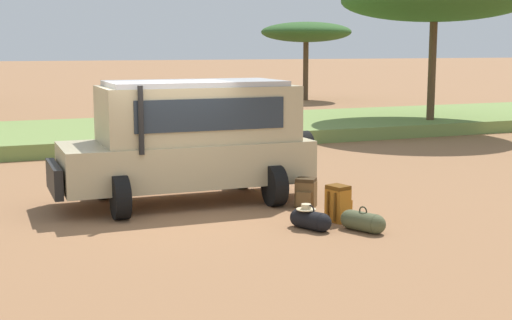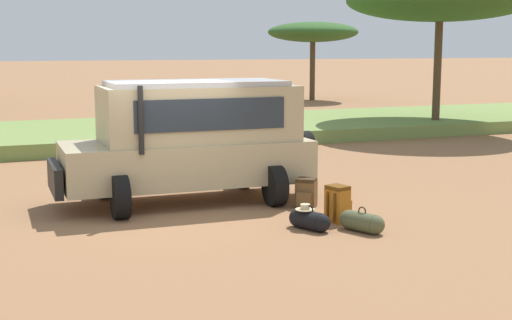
{
  "view_description": "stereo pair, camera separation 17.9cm",
  "coord_description": "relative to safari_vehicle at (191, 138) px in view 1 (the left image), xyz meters",
  "views": [
    {
      "loc": [
        -3.68,
        -12.63,
        3.09
      ],
      "look_at": [
        1.47,
        -0.47,
        1.0
      ],
      "focal_mm": 50.0,
      "sensor_mm": 36.0,
      "label": 1
    },
    {
      "loc": [
        -3.52,
        -12.7,
        3.09
      ],
      "look_at": [
        1.47,
        -0.47,
        1.0
      ],
      "focal_mm": 50.0,
      "sensor_mm": 36.0,
      "label": 2
    }
  ],
  "objects": [
    {
      "name": "backpack_cluster_center",
      "position": [
        1.9,
        -1.34,
        -1.02
      ],
      "size": [
        0.5,
        0.51,
        0.57
      ],
      "color": "brown",
      "rests_on": "ground_plane"
    },
    {
      "name": "acacia_tree_right_mid",
      "position": [
        11.9,
        8.19,
        3.47
      ],
      "size": [
        6.67,
        7.08,
        5.55
      ],
      "color": "brown",
      "rests_on": "ground_plane"
    },
    {
      "name": "ground_plane",
      "position": [
        -0.64,
        -0.89,
        -1.29
      ],
      "size": [
        320.0,
        320.0,
        0.0
      ],
      "primitive_type": "plane",
      "color": "#936642"
    },
    {
      "name": "duffel_bag_soft_canvas",
      "position": [
        1.95,
        -3.39,
        -1.13
      ],
      "size": [
        0.54,
        0.83,
        0.44
      ],
      "color": "#4C5133",
      "rests_on": "ground_plane"
    },
    {
      "name": "duffel_bag_low_black_case",
      "position": [
        1.18,
        -2.93,
        -1.12
      ],
      "size": [
        0.52,
        0.8,
        0.43
      ],
      "color": "black",
      "rests_on": "ground_plane"
    },
    {
      "name": "grass_bank",
      "position": [
        -0.64,
        10.26,
        -1.07
      ],
      "size": [
        120.0,
        7.0,
        0.44
      ],
      "color": "olive",
      "rests_on": "ground_plane"
    },
    {
      "name": "acacia_tree_far_right",
      "position": [
        14.86,
        24.22,
        2.66
      ],
      "size": [
        5.24,
        5.44,
        4.57
      ],
      "color": "brown",
      "rests_on": "ground_plane"
    },
    {
      "name": "backpack_beside_front_wheel",
      "position": [
        1.9,
        -2.63,
        -0.97
      ],
      "size": [
        0.45,
        0.45,
        0.66
      ],
      "color": "#B26619",
      "rests_on": "ground_plane"
    },
    {
      "name": "safari_vehicle",
      "position": [
        0.0,
        0.0,
        0.0
      ],
      "size": [
        5.38,
        2.83,
        2.44
      ],
      "color": "tan",
      "rests_on": "ground_plane"
    }
  ]
}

